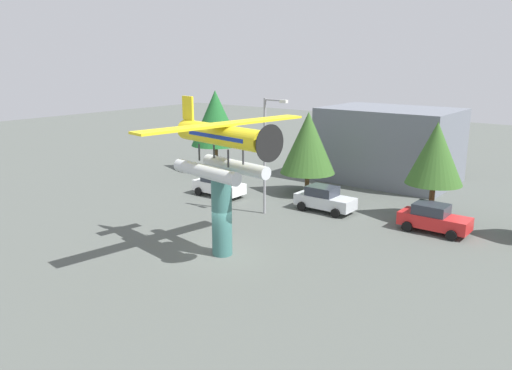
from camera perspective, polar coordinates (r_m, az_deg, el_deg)
The scene contains 11 objects.
ground_plane at distance 28.34m, azimuth -3.77°, elevation -7.70°, with size 140.00×140.00×0.00m, color #515651.
display_pedestal at distance 27.60m, azimuth -3.84°, elevation -3.42°, with size 1.10×1.10×4.43m, color #386B66.
floatplane_monument at distance 26.60m, azimuth -3.80°, elevation 4.53°, with size 7.10×10.44×4.00m.
car_near_white at distance 39.82m, azimuth -4.23°, elevation 0.03°, with size 4.20×2.02×1.76m.
car_mid_silver at distance 36.06m, azimuth 7.63°, elevation -1.55°, with size 4.20×2.02×1.76m.
car_far_red at distance 33.32m, azimuth 19.21°, elevation -3.53°, with size 4.20×2.02×1.76m.
streetlight_primary at distance 34.27m, azimuth 1.24°, elevation 4.13°, with size 1.84×0.28×7.92m.
storefront_building at distance 45.81m, azimuth 14.65°, elevation 4.36°, with size 10.92×7.82×6.32m, color slate.
tree_west at distance 48.27m, azimuth -4.55°, elevation 7.45°, with size 4.62×4.62×7.58m.
tree_east at distance 39.91m, azimuth 5.83°, elevation 4.72°, with size 4.30×4.30×6.48m.
tree_center_back at distance 34.97m, azimuth 19.41°, elevation 3.34°, with size 3.66×3.66×6.53m.
Camera 1 is at (17.61, -19.59, 10.46)m, focal length 35.84 mm.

